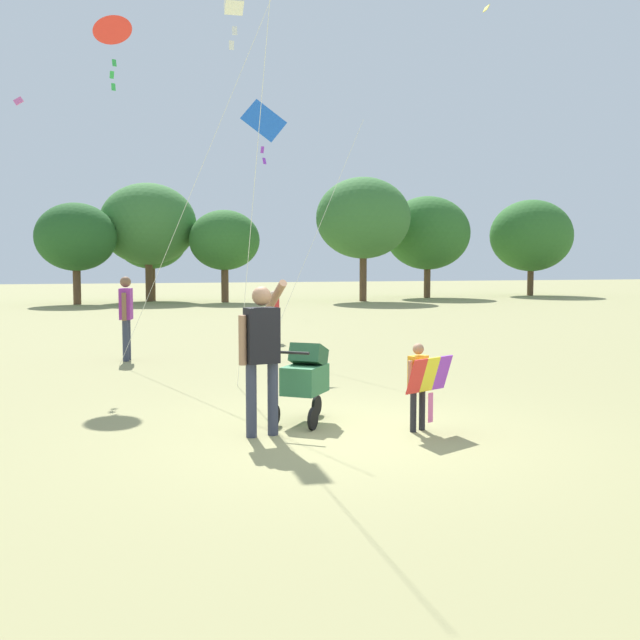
# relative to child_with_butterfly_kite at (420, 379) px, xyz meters

# --- Properties ---
(ground_plane) EXTENTS (120.00, 120.00, 0.00)m
(ground_plane) POSITION_rel_child_with_butterfly_kite_xyz_m (-1.04, 0.11, -0.65)
(ground_plane) COLOR #938E5B
(treeline_distant) EXTENTS (29.45, 7.66, 6.20)m
(treeline_distant) POSITION_rel_child_with_butterfly_kite_xyz_m (6.79, 29.63, 2.95)
(treeline_distant) COLOR brown
(treeline_distant) RESTS_ON ground
(child_with_butterfly_kite) EXTENTS (0.70, 0.51, 1.08)m
(child_with_butterfly_kite) POSITION_rel_child_with_butterfly_kite_xyz_m (0.00, 0.00, 0.00)
(child_with_butterfly_kite) COLOR #232328
(child_with_butterfly_kite) RESTS_ON ground
(person_adult_flyer) EXTENTS (0.59, 0.61, 1.86)m
(person_adult_flyer) POSITION_rel_child_with_butterfly_kite_xyz_m (-1.91, 0.26, 0.43)
(person_adult_flyer) COLOR #33384C
(person_adult_flyer) RESTS_ON ground
(stroller) EXTENTS (0.90, 1.05, 1.03)m
(stroller) POSITION_rel_child_with_butterfly_kite_xyz_m (-1.22, 0.88, -0.04)
(stroller) COLOR black
(stroller) RESTS_ON ground
(kite_orange_delta) EXTENTS (2.18, 1.85, 5.49)m
(kite_orange_delta) POSITION_rel_child_with_butterfly_kite_xyz_m (-0.49, 7.34, 4.21)
(kite_orange_delta) COLOR blue
(kite_orange_delta) RESTS_ON ground
(kite_green_novelty) EXTENTS (2.95, 3.73, 6.70)m
(kite_green_novelty) POSITION_rel_child_with_butterfly_kite_xyz_m (-3.54, 6.80, 5.76)
(kite_green_novelty) COLOR red
(kite_green_novelty) RESTS_ON ground
(distant_kites_cluster) EXTENTS (21.41, 9.20, 9.04)m
(distant_kites_cluster) POSITION_rel_child_with_butterfly_kite_xyz_m (5.67, 19.11, 10.55)
(distant_kites_cluster) COLOR pink
(person_red_shirt) EXTENTS (0.29, 0.56, 1.75)m
(person_red_shirt) POSITION_rel_child_with_butterfly_kite_xyz_m (-3.41, 7.62, 0.38)
(person_red_shirt) COLOR #33384C
(person_red_shirt) RESTS_ON ground
(person_sitting_far) EXTENTS (0.33, 0.32, 1.31)m
(person_sitting_far) POSITION_rel_child_with_butterfly_kite_xyz_m (0.21, 10.22, 0.13)
(person_sitting_far) COLOR #7F705B
(person_sitting_far) RESTS_ON ground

